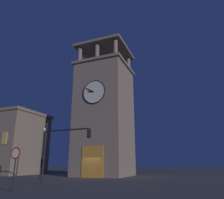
{
  "coord_description": "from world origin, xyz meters",
  "views": [
    {
      "loc": [
        -13.19,
        25.79,
        1.73
      ],
      "look_at": [
        -1.23,
        -3.75,
        11.44
      ],
      "focal_mm": 33.85,
      "sensor_mm": 36.0,
      "label": 1
    }
  ],
  "objects": [
    {
      "name": "clocktower",
      "position": [
        0.01,
        -3.72,
        8.97
      ],
      "size": [
        7.97,
        8.23,
        22.76
      ],
      "color": "gray",
      "rests_on": "ground_plane"
    },
    {
      "name": "no_horn_sign",
      "position": [
        -1.95,
        14.9,
        2.18
      ],
      "size": [
        0.78,
        0.14,
        2.79
      ],
      "color": "black",
      "rests_on": "ground_plane"
    },
    {
      "name": "ground_plane",
      "position": [
        0.0,
        0.0,
        0.0
      ],
      "size": [
        200.0,
        200.0,
        0.0
      ],
      "primitive_type": "plane",
      "color": "#56544F"
    },
    {
      "name": "traffic_signal_near",
      "position": [
        -1.91,
        10.12,
        3.48
      ],
      "size": [
        4.64,
        0.41,
        5.31
      ],
      "color": "black",
      "rests_on": "ground_plane"
    },
    {
      "name": "street_lamp",
      "position": [
        3.99,
        5.24,
        4.04
      ],
      "size": [
        0.44,
        0.44,
        5.9
      ],
      "color": "black",
      "rests_on": "ground_plane"
    }
  ]
}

